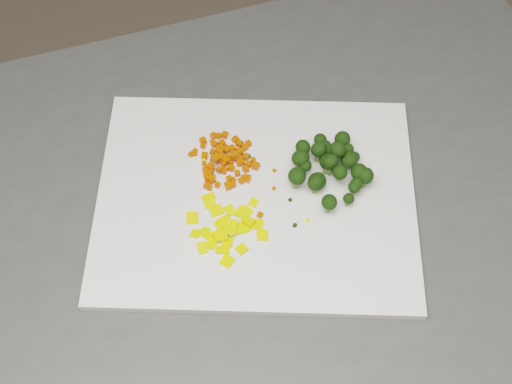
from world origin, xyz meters
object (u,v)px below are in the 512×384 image
object	(u,v)px
carrot_pile	(222,158)
cutting_board	(256,198)
pepper_pile	(229,223)
broccoli_pile	(331,166)
counter_block	(229,361)

from	to	relation	value
carrot_pile	cutting_board	bearing A→B (deg)	-68.65
cutting_board	carrot_pile	bearing A→B (deg)	111.35
pepper_pile	broccoli_pile	size ratio (longest dim) A/B	0.97
carrot_pile	broccoli_pile	bearing A→B (deg)	-28.28
counter_block	carrot_pile	xyz separation A→B (m)	(0.04, 0.11, 0.47)
cutting_board	broccoli_pile	world-z (taller)	broccoli_pile
carrot_pile	broccoli_pile	size ratio (longest dim) A/B	0.83
broccoli_pile	carrot_pile	bearing A→B (deg)	151.72
counter_block	pepper_pile	bearing A→B (deg)	32.29
cutting_board	pepper_pile	world-z (taller)	pepper_pile
pepper_pile	carrot_pile	bearing A→B (deg)	77.21
cutting_board	pepper_pile	size ratio (longest dim) A/B	3.88
cutting_board	pepper_pile	xyz separation A→B (m)	(-0.05, -0.03, 0.01)
counter_block	broccoli_pile	world-z (taller)	broccoli_pile
counter_block	broccoli_pile	bearing A→B (deg)	13.41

